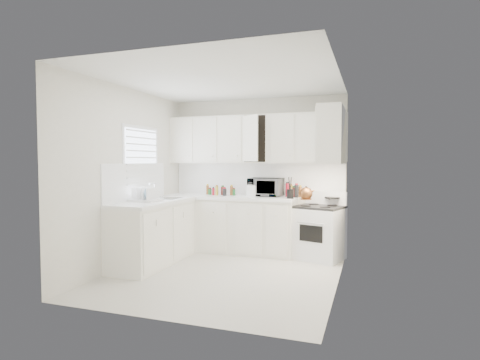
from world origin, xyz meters
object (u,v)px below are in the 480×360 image
at_px(rice_cooker, 253,190).
at_px(microwave, 266,185).
at_px(dish_rack, 145,193).
at_px(stove, 319,225).
at_px(utensil_crock, 290,187).
at_px(tea_kettle, 306,193).

bearing_deg(rice_cooker, microwave, 15.78).
bearing_deg(dish_rack, stove, 31.93).
bearing_deg(utensil_crock, tea_kettle, -8.14).
height_order(tea_kettle, dish_rack, dish_rack).
relative_size(stove, utensil_crock, 3.05).
bearing_deg(utensil_crock, stove, 15.89).
distance_m(stove, microwave, 1.10).
bearing_deg(utensil_crock, dish_rack, -150.92).
bearing_deg(tea_kettle, dish_rack, -157.18).
height_order(utensil_crock, dish_rack, utensil_crock).
bearing_deg(rice_cooker, stove, -12.75).
height_order(tea_kettle, rice_cooker, rice_cooker).
relative_size(stove, rice_cooker, 4.90).
bearing_deg(stove, dish_rack, -136.05).
relative_size(rice_cooker, dish_rack, 0.51).
relative_size(microwave, utensil_crock, 1.56).
height_order(stove, microwave, microwave).
xyz_separation_m(microwave, utensil_crock, (0.47, -0.29, -0.01)).
xyz_separation_m(stove, rice_cooker, (-1.10, 0.07, 0.52)).
relative_size(tea_kettle, rice_cooker, 1.12).
relative_size(utensil_crock, dish_rack, 0.83).
height_order(stove, utensil_crock, utensil_crock).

